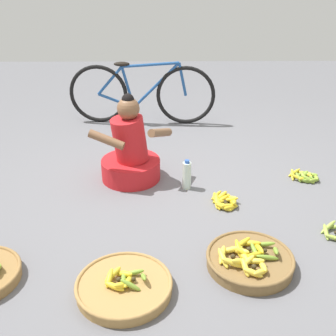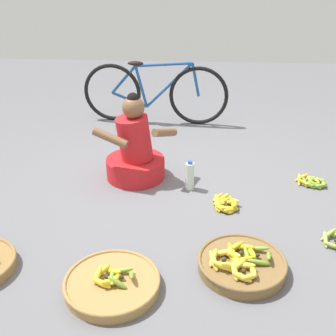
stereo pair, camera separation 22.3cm
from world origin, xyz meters
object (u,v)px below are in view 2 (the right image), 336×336
(bicycle_leaning, at_px, (155,93))
(banana_basket_front_right, at_px, (241,264))
(banana_basket_front_center, at_px, (112,283))
(loose_bananas_back_left, at_px, (336,240))
(loose_bananas_front_left, at_px, (226,204))
(loose_bananas_mid_left, at_px, (312,182))
(vendor_woman_front, at_px, (135,152))
(water_bottle, at_px, (190,176))

(bicycle_leaning, height_order, banana_basket_front_right, bicycle_leaning)
(bicycle_leaning, height_order, banana_basket_front_center, bicycle_leaning)
(loose_bananas_back_left, bearing_deg, loose_bananas_front_left, 150.05)
(bicycle_leaning, xyz_separation_m, loose_bananas_back_left, (1.48, -2.30, -0.33))
(bicycle_leaning, xyz_separation_m, loose_bananas_mid_left, (1.51, -1.46, -0.33))
(vendor_woman_front, relative_size, loose_bananas_back_left, 3.58)
(banana_basket_front_center, xyz_separation_m, loose_bananas_front_left, (0.73, 0.97, -0.01))
(loose_bananas_mid_left, bearing_deg, loose_bananas_back_left, -92.59)
(vendor_woman_front, bearing_deg, loose_bananas_back_left, -30.39)
(bicycle_leaning, height_order, loose_bananas_front_left, bicycle_leaning)
(vendor_woman_front, distance_m, loose_bananas_mid_left, 1.57)
(vendor_woman_front, height_order, bicycle_leaning, vendor_woman_front)
(banana_basket_front_right, height_order, loose_bananas_mid_left, banana_basket_front_right)
(loose_bananas_mid_left, height_order, loose_bananas_front_left, loose_bananas_front_left)
(bicycle_leaning, relative_size, loose_bananas_back_left, 7.80)
(bicycle_leaning, distance_m, loose_bananas_mid_left, 2.13)
(vendor_woman_front, bearing_deg, loose_bananas_mid_left, -1.53)
(vendor_woman_front, relative_size, banana_basket_front_right, 1.39)
(bicycle_leaning, distance_m, banana_basket_front_right, 2.76)
(vendor_woman_front, xyz_separation_m, loose_bananas_back_left, (1.51, -0.89, -0.22))
(banana_basket_front_right, distance_m, loose_bananas_mid_left, 1.37)
(bicycle_leaning, relative_size, water_bottle, 6.46)
(banana_basket_front_center, distance_m, loose_bananas_front_left, 1.21)
(loose_bananas_front_left, xyz_separation_m, water_bottle, (-0.29, 0.28, 0.09))
(bicycle_leaning, bearing_deg, water_bottle, -74.36)
(vendor_woman_front, relative_size, loose_bananas_mid_left, 2.84)
(loose_bananas_mid_left, xyz_separation_m, loose_bananas_back_left, (-0.04, -0.85, 0.00))
(vendor_woman_front, xyz_separation_m, banana_basket_front_right, (0.83, -1.21, -0.20))
(loose_bananas_back_left, bearing_deg, loose_bananas_mid_left, 87.41)
(banana_basket_front_right, bearing_deg, vendor_woman_front, 124.50)
(bicycle_leaning, bearing_deg, loose_bananas_back_left, -57.34)
(water_bottle, bearing_deg, loose_bananas_mid_left, 7.65)
(loose_bananas_front_left, bearing_deg, banana_basket_front_center, -126.92)
(vendor_woman_front, height_order, water_bottle, vendor_woman_front)
(bicycle_leaning, height_order, loose_bananas_back_left, bicycle_leaning)
(loose_bananas_back_left, bearing_deg, vendor_woman_front, 149.61)
(banana_basket_front_right, bearing_deg, water_bottle, 108.71)
(banana_basket_front_right, relative_size, loose_bananas_front_left, 2.00)
(vendor_woman_front, distance_m, water_bottle, 0.53)
(loose_bananas_back_left, bearing_deg, bicycle_leaning, 122.66)
(banana_basket_front_center, xyz_separation_m, loose_bananas_back_left, (1.46, 0.54, -0.01))
(loose_bananas_mid_left, distance_m, loose_bananas_front_left, 0.88)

